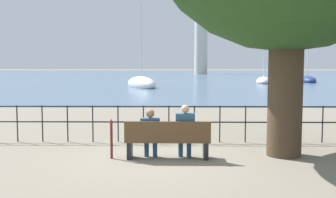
% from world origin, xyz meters
% --- Properties ---
extents(ground_plane, '(1000.00, 1000.00, 0.00)m').
position_xyz_m(ground_plane, '(0.00, 0.00, 0.00)').
color(ground_plane, gray).
extents(harbor_water, '(600.00, 300.00, 0.01)m').
position_xyz_m(harbor_water, '(0.00, 161.13, 0.00)').
color(harbor_water, slate).
rests_on(harbor_water, ground_plane).
extents(park_bench, '(1.97, 0.45, 0.90)m').
position_xyz_m(park_bench, '(0.00, -0.06, 0.44)').
color(park_bench, brown).
rests_on(park_bench, ground_plane).
extents(seated_person_left, '(0.44, 0.35, 1.16)m').
position_xyz_m(seated_person_left, '(-0.40, 0.02, 0.64)').
color(seated_person_left, navy).
rests_on(seated_person_left, ground_plane).
extents(seated_person_right, '(0.44, 0.35, 1.26)m').
position_xyz_m(seated_person_right, '(0.40, 0.01, 0.69)').
color(seated_person_right, navy).
rests_on(seated_person_right, ground_plane).
extents(promenade_railing, '(14.51, 0.04, 1.05)m').
position_xyz_m(promenade_railing, '(-0.00, 1.92, 0.69)').
color(promenade_railing, black).
rests_on(promenade_railing, ground_plane).
extents(closed_umbrella, '(0.09, 0.09, 0.94)m').
position_xyz_m(closed_umbrella, '(-1.31, -0.03, 0.53)').
color(closed_umbrella, maroon).
rests_on(closed_umbrella, ground_plane).
extents(sailboat_1, '(4.87, 7.80, 9.48)m').
position_xyz_m(sailboat_1, '(-3.46, 31.97, 0.37)').
color(sailboat_1, white).
rests_on(sailboat_1, ground_plane).
extents(sailboat_2, '(2.73, 5.44, 8.64)m').
position_xyz_m(sailboat_2, '(19.38, 45.75, 0.31)').
color(sailboat_2, navy).
rests_on(sailboat_2, ground_plane).
extents(sailboat_3, '(3.34, 6.33, 8.66)m').
position_xyz_m(sailboat_3, '(12.47, 42.97, 0.29)').
color(sailboat_3, silver).
rests_on(sailboat_3, ground_plane).
extents(harbor_lighthouse, '(4.27, 4.27, 22.80)m').
position_xyz_m(harbor_lighthouse, '(8.98, 116.45, 10.60)').
color(harbor_lighthouse, beige).
rests_on(harbor_lighthouse, ground_plane).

